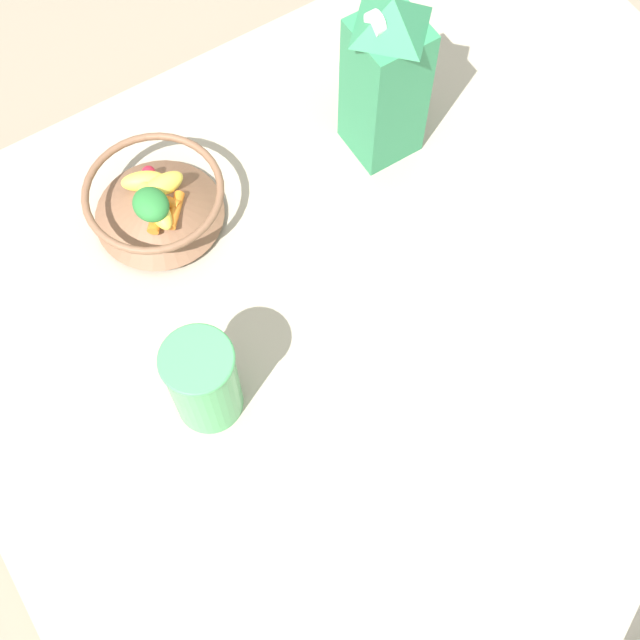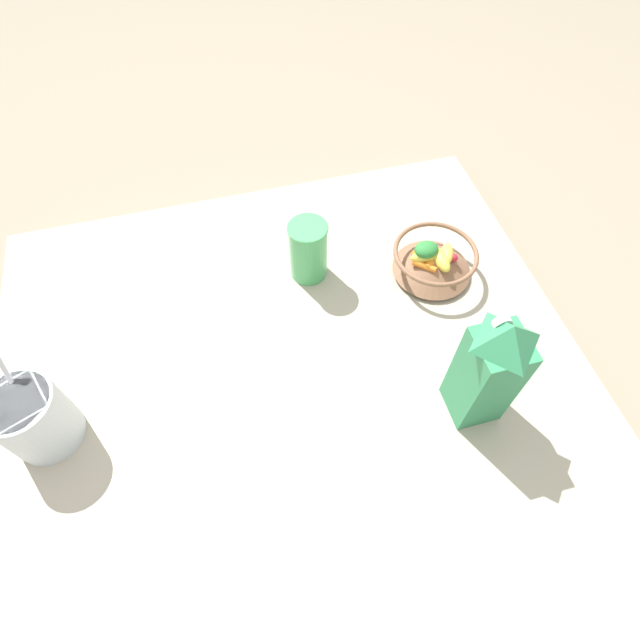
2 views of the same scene
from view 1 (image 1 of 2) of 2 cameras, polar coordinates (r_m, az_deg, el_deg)
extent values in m
plane|color=gray|center=(1.16, 7.62, -2.53)|extent=(6.00, 6.00, 0.00)
cube|color=#B2A893|center=(1.14, 7.74, -2.15)|extent=(1.14, 1.14, 0.04)
cylinder|color=brown|center=(1.21, -10.18, 6.56)|extent=(0.09, 0.09, 0.01)
cone|color=brown|center=(1.18, -10.43, 7.36)|extent=(0.17, 0.17, 0.05)
torus|color=brown|center=(1.16, -10.65, 8.07)|extent=(0.18, 0.18, 0.01)
ellipsoid|color=#EFD64C|center=(1.19, -11.24, 8.72)|extent=(0.05, 0.06, 0.03)
ellipsoid|color=#EFD64C|center=(1.18, -10.12, 8.41)|extent=(0.03, 0.07, 0.03)
ellipsoid|color=#EFD64C|center=(1.16, -10.52, 7.26)|extent=(0.08, 0.03, 0.03)
cylinder|color=orange|center=(1.16, -10.47, 6.31)|extent=(0.04, 0.03, 0.02)
cylinder|color=orange|center=(1.17, -10.04, 7.57)|extent=(0.05, 0.04, 0.02)
cylinder|color=orange|center=(1.16, -9.25, 6.95)|extent=(0.05, 0.04, 0.01)
sphere|color=red|center=(1.17, -10.56, 7.57)|extent=(0.02, 0.02, 0.02)
sphere|color=red|center=(1.18, -10.99, 7.95)|extent=(0.01, 0.01, 0.01)
sphere|color=red|center=(1.20, -10.91, 9.25)|extent=(0.02, 0.02, 0.02)
ellipsoid|color=#2D7F38|center=(1.15, -10.78, 7.28)|extent=(0.05, 0.05, 0.03)
cube|color=#338C59|center=(1.18, 4.15, 14.51)|extent=(0.08, 0.08, 0.22)
pyramid|color=#338C59|center=(1.08, 4.64, 18.97)|extent=(0.08, 0.08, 0.05)
cylinder|color=white|center=(1.07, 3.55, 18.43)|extent=(0.03, 0.01, 0.03)
cylinder|color=#4CB266|center=(1.03, -7.46, -3.93)|extent=(0.08, 0.08, 0.14)
torus|color=#4CB266|center=(0.96, -7.93, -2.50)|extent=(0.08, 0.08, 0.01)
camera|label=2|loc=(0.82, 54.04, 35.47)|focal=28.00mm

